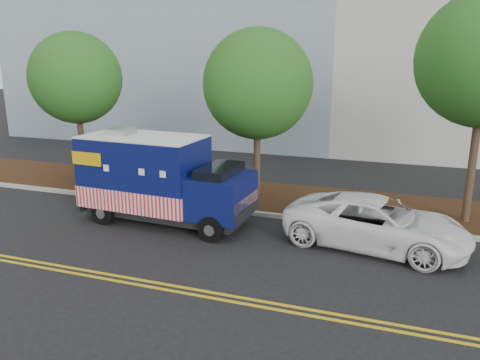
% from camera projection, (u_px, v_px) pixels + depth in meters
% --- Properties ---
extents(ground, '(120.00, 120.00, 0.00)m').
position_uv_depth(ground, '(216.00, 225.00, 16.14)').
color(ground, black).
rests_on(ground, ground).
extents(curb, '(120.00, 0.18, 0.15)m').
position_uv_depth(curb, '(230.00, 211.00, 17.40)').
color(curb, '#9E9E99').
rests_on(curb, ground).
extents(mulch_strip, '(120.00, 4.00, 0.15)m').
position_uv_depth(mulch_strip, '(248.00, 195.00, 19.32)').
color(mulch_strip, black).
rests_on(mulch_strip, ground).
extents(centerline_near, '(120.00, 0.10, 0.01)m').
position_uv_depth(centerline_near, '(151.00, 282.00, 12.09)').
color(centerline_near, gold).
rests_on(centerline_near, ground).
extents(centerline_far, '(120.00, 0.10, 0.01)m').
position_uv_depth(centerline_far, '(146.00, 286.00, 11.86)').
color(centerline_far, gold).
rests_on(centerline_far, ground).
extents(tree_a, '(3.86, 3.86, 6.66)m').
position_uv_depth(tree_a, '(76.00, 78.00, 19.87)').
color(tree_a, '#38281C').
rests_on(tree_a, ground).
extents(tree_b, '(4.26, 4.26, 6.72)m').
position_uv_depth(tree_b, '(258.00, 84.00, 18.00)').
color(tree_b, '#38281C').
rests_on(tree_b, ground).
extents(sign_post, '(0.06, 0.06, 2.40)m').
position_uv_depth(sign_post, '(136.00, 171.00, 18.68)').
color(sign_post, '#473828').
rests_on(sign_post, ground).
extents(food_truck, '(6.22, 2.64, 3.21)m').
position_uv_depth(food_truck, '(158.00, 181.00, 16.18)').
color(food_truck, black).
rests_on(food_truck, ground).
extents(white_car, '(5.83, 3.41, 1.52)m').
position_uv_depth(white_car, '(376.00, 223.00, 14.16)').
color(white_car, white).
rests_on(white_car, ground).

